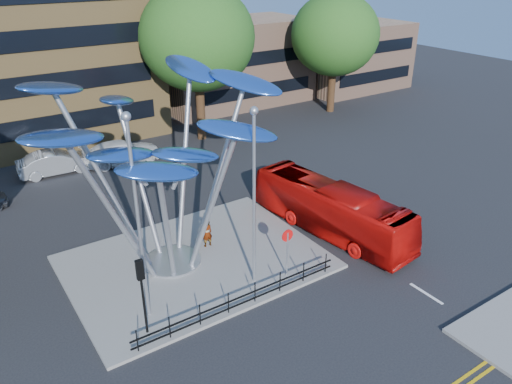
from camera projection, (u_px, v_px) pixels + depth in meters
ground at (284, 323)px, 20.72m from camera, size 120.00×120.00×0.00m
traffic_island at (195, 262)px, 24.67m from camera, size 12.00×9.00×0.15m
low_building_near at (233, 62)px, 49.43m from camera, size 15.00×8.00×8.00m
low_building_far at (350, 56)px, 55.19m from camera, size 12.00×8.00×7.00m
tree_right at (197, 38)px, 37.68m from camera, size 8.80×8.80×12.11m
tree_far at (335, 35)px, 45.12m from camera, size 8.00×8.00×10.81m
leaf_sculpture at (158, 131)px, 21.68m from camera, size 12.72×9.54×9.51m
street_lamp_left at (136, 204)px, 18.75m from camera, size 0.36×0.36×8.80m
street_lamp_right at (254, 184)px, 21.00m from camera, size 0.36×0.36×8.30m
traffic_light_island at (141, 281)px, 18.94m from camera, size 0.28×0.18×3.42m
no_entry_sign_island at (287, 245)px, 22.82m from camera, size 0.60×0.10×2.45m
pedestrian_railing_front at (242, 299)px, 21.25m from camera, size 10.00×0.06×1.00m
red_bus at (331, 209)px, 26.93m from camera, size 3.50×10.11×2.76m
pedestrian at (207, 233)px, 25.54m from camera, size 0.57×0.38×1.52m
parked_car_mid at (56, 162)px, 34.33m from camera, size 5.05×1.95×1.64m
parked_car_right at (122, 152)px, 36.14m from camera, size 5.65×2.42×1.62m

